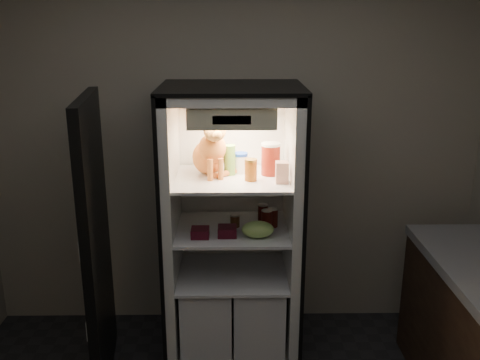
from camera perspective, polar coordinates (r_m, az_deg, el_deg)
The scene contains 16 objects.
room_shell at distance 2.09m, azimuth -0.88°, elevation -1.48°, with size 3.60×3.60×3.60m.
refrigerator at distance 3.68m, azimuth -0.82°, elevation -6.89°, with size 0.90×0.72×1.88m.
fridge_door at distance 3.45m, azimuth -15.06°, elevation -6.94°, with size 0.17×0.87×1.85m.
tabby_cat at distance 3.46m, azimuth -3.13°, elevation 3.08°, with size 0.39×0.42×0.43m.
parmesan_shaker at distance 3.48m, azimuth -1.11°, elevation 2.15°, with size 0.08×0.08×0.20m.
mayo_tub at distance 3.53m, azimuth 0.05°, elevation 1.86°, with size 0.10×0.10×0.13m.
salsa_jar at distance 3.36m, azimuth 1.16°, elevation 1.10°, with size 0.08×0.08×0.14m.
pepper_jar at distance 3.48m, azimuth 3.29°, elevation 2.26°, with size 0.13×0.13×0.21m.
cream_carton at distance 3.33m, azimuth 4.50°, elevation 0.82°, with size 0.08×0.08×0.13m, color white.
soda_can_a at distance 3.64m, azimuth 2.46°, elevation -3.60°, with size 0.07×0.07×0.13m.
soda_can_b at distance 3.57m, azimuth 3.52°, elevation -4.03°, with size 0.07×0.07×0.13m.
soda_can_c at distance 3.52m, azimuth 2.86°, elevation -4.25°, with size 0.07×0.07×0.13m.
condiment_jar at distance 3.57m, azimuth -0.55°, elevation -4.34°, with size 0.06×0.06×0.09m.
grape_bag at distance 3.40m, azimuth 1.91°, elevation -5.28°, with size 0.21×0.15×0.10m, color #84B253.
berry_box_left at distance 3.42m, azimuth -4.27°, elevation -5.62°, with size 0.11×0.11×0.06m, color #500D1C.
berry_box_right at distance 3.43m, azimuth -1.37°, elevation -5.49°, with size 0.12×0.12×0.06m, color #500D1C.
Camera 1 is at (0.00, -1.98, 2.28)m, focal length 40.00 mm.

